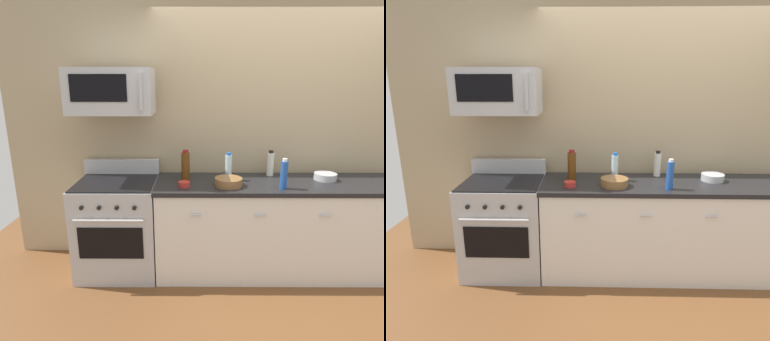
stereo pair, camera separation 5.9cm
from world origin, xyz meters
TOP-DOWN VIEW (x-y plane):
  - ground_plane at (0.00, 0.00)m, footprint 6.63×6.63m
  - back_wall at (0.00, 0.41)m, footprint 5.52×0.10m
  - counter_unit at (0.00, -0.00)m, footprint 2.43×0.66m
  - range_oven at (-1.59, 0.00)m, footprint 0.76×0.69m
  - microwave at (-1.59, 0.05)m, footprint 0.74×0.44m
  - bottle_water_clear at (-0.53, 0.06)m, footprint 0.07×0.07m
  - bottle_vinegar_white at (-0.09, 0.23)m, footprint 0.07×0.07m
  - bottle_wine_amber at (-0.93, 0.05)m, footprint 0.08×0.08m
  - bottle_soda_blue at (-0.07, -0.19)m, footprint 0.06×0.06m
  - bowl_steel_prep at (0.41, 0.08)m, footprint 0.21×0.21m
  - bowl_wooden_salad at (-0.54, -0.11)m, footprint 0.25×0.25m
  - bowl_red_small at (-0.94, -0.14)m, footprint 0.11×0.11m

SIDE VIEW (x-z plane):
  - ground_plane at x=0.00m, z-range 0.00..0.00m
  - counter_unit at x=0.00m, z-range 0.00..0.92m
  - range_oven at x=-1.59m, z-range -0.07..1.00m
  - bowl_red_small at x=-0.94m, z-range 0.92..0.97m
  - bowl_steel_prep at x=0.41m, z-range 0.92..0.99m
  - bowl_wooden_salad at x=-0.54m, z-range 0.92..1.00m
  - bottle_vinegar_white at x=-0.09m, z-range 0.91..1.17m
  - bottle_water_clear at x=-0.53m, z-range 0.91..1.18m
  - bottle_soda_blue at x=-0.07m, z-range 0.91..1.19m
  - bottle_wine_amber at x=-0.93m, z-range 0.91..1.21m
  - back_wall at x=0.00m, z-range 0.00..2.70m
  - microwave at x=-1.59m, z-range 1.55..1.95m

